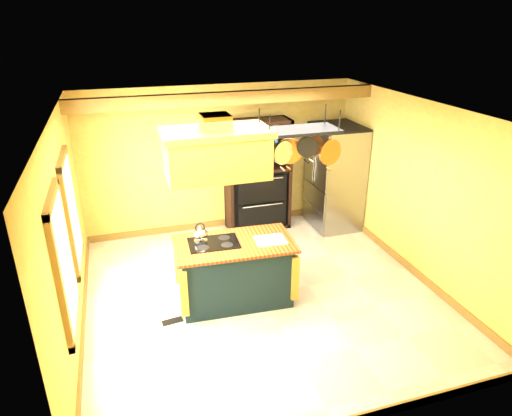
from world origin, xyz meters
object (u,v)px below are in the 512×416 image
refrigerator (334,179)px  hutch (257,186)px  range_hood (217,151)px  kitchen_island (234,271)px  pot_rack (299,140)px

refrigerator → hutch: bearing=165.3°
range_hood → hutch: (1.25, 2.27, -1.41)m
kitchen_island → pot_rack: size_ratio=1.47×
range_hood → pot_rack: bearing=-0.0°
pot_rack → refrigerator: size_ratio=0.60×
pot_rack → kitchen_island: bearing=179.9°
range_hood → hutch: size_ratio=0.65×
hutch → kitchen_island: bearing=-114.8°
kitchen_island → range_hood: bearing=-176.6°
range_hood → pot_rack: size_ratio=1.17×
kitchen_island → hutch: 2.53m
pot_rack → hutch: bearing=86.6°
hutch → range_hood: bearing=-118.8°
pot_rack → hutch: pot_rack is taller
kitchen_island → range_hood: 1.78m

